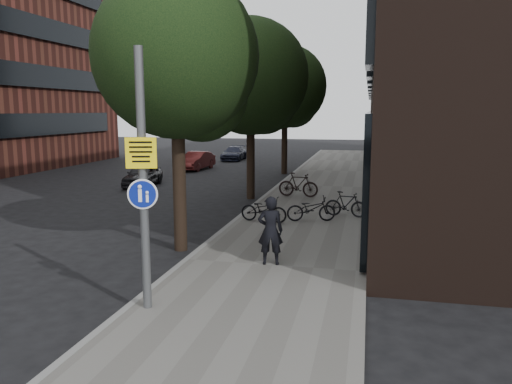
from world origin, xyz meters
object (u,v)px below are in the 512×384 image
(pedestrian, at_px, (270,231))
(parked_car_near, at_px, (143,175))
(signpost, at_px, (143,180))
(parked_bike_facade_near, at_px, (311,209))

(pedestrian, relative_size, parked_car_near, 0.51)
(parked_car_near, bearing_deg, signpost, -71.12)
(signpost, bearing_deg, pedestrian, 46.14)
(signpost, distance_m, parked_bike_facade_near, 8.79)
(signpost, height_order, parked_bike_facade_near, signpost)
(signpost, relative_size, pedestrian, 2.87)
(signpost, distance_m, pedestrian, 4.00)
(parked_bike_facade_near, height_order, parked_car_near, parked_car_near)
(pedestrian, bearing_deg, signpost, 51.63)
(pedestrian, bearing_deg, parked_bike_facade_near, -104.01)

